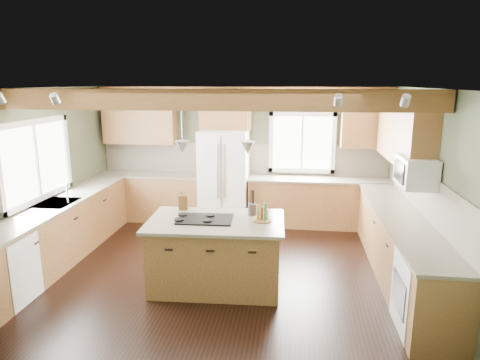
# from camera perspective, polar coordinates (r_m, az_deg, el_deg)

# --- Properties ---
(floor) EXTENTS (5.60, 5.60, 0.00)m
(floor) POSITION_cam_1_polar(r_m,az_deg,el_deg) (6.39, -2.51, -11.89)
(floor) COLOR black
(floor) RESTS_ON ground
(ceiling) EXTENTS (5.60, 5.60, 0.00)m
(ceiling) POSITION_cam_1_polar(r_m,az_deg,el_deg) (5.79, -2.77, 12.11)
(ceiling) COLOR silver
(ceiling) RESTS_ON wall_back
(wall_back) EXTENTS (5.60, 0.00, 5.60)m
(wall_back) POSITION_cam_1_polar(r_m,az_deg,el_deg) (8.38, 0.31, 3.49)
(wall_back) COLOR #3F4833
(wall_back) RESTS_ON ground
(wall_left) EXTENTS (0.00, 5.00, 5.00)m
(wall_left) POSITION_cam_1_polar(r_m,az_deg,el_deg) (7.00, -25.83, 0.25)
(wall_left) COLOR #3F4833
(wall_left) RESTS_ON ground
(wall_right) EXTENTS (0.00, 5.00, 5.00)m
(wall_right) POSITION_cam_1_polar(r_m,az_deg,el_deg) (6.14, 24.07, -1.23)
(wall_right) COLOR #3F4833
(wall_right) RESTS_ON ground
(ceiling_beam) EXTENTS (5.55, 0.26, 0.26)m
(ceiling_beam) POSITION_cam_1_polar(r_m,az_deg,el_deg) (5.34, -3.63, 10.63)
(ceiling_beam) COLOR brown
(ceiling_beam) RESTS_ON ceiling
(soffit_trim) EXTENTS (5.55, 0.20, 0.10)m
(soffit_trim) POSITION_cam_1_polar(r_m,az_deg,el_deg) (8.17, 0.24, 11.98)
(soffit_trim) COLOR brown
(soffit_trim) RESTS_ON ceiling
(backsplash_back) EXTENTS (5.58, 0.03, 0.58)m
(backsplash_back) POSITION_cam_1_polar(r_m,az_deg,el_deg) (8.38, 0.30, 2.86)
(backsplash_back) COLOR brown
(backsplash_back) RESTS_ON wall_back
(backsplash_right) EXTENTS (0.03, 3.70, 0.58)m
(backsplash_right) POSITION_cam_1_polar(r_m,az_deg,el_deg) (6.20, 23.73, -1.92)
(backsplash_right) COLOR brown
(backsplash_right) RESTS_ON wall_right
(base_cab_back_left) EXTENTS (2.02, 0.60, 0.88)m
(base_cab_back_left) POSITION_cam_1_polar(r_m,az_deg,el_deg) (8.68, -11.75, -2.27)
(base_cab_back_left) COLOR brown
(base_cab_back_left) RESTS_ON floor
(counter_back_left) EXTENTS (2.06, 0.64, 0.04)m
(counter_back_left) POSITION_cam_1_polar(r_m,az_deg,el_deg) (8.58, -11.90, 0.70)
(counter_back_left) COLOR #50473B
(counter_back_left) RESTS_ON base_cab_back_left
(base_cab_back_right) EXTENTS (2.62, 0.60, 0.88)m
(base_cab_back_right) POSITION_cam_1_polar(r_m,az_deg,el_deg) (8.23, 10.41, -3.05)
(base_cab_back_right) COLOR brown
(base_cab_back_right) RESTS_ON floor
(counter_back_right) EXTENTS (2.66, 0.64, 0.04)m
(counter_back_right) POSITION_cam_1_polar(r_m,az_deg,el_deg) (8.12, 10.54, 0.07)
(counter_back_right) COLOR #50473B
(counter_back_right) RESTS_ON base_cab_back_right
(base_cab_left) EXTENTS (0.60, 3.70, 0.88)m
(base_cab_left) POSITION_cam_1_polar(r_m,az_deg,el_deg) (7.11, -22.89, -6.50)
(base_cab_left) COLOR brown
(base_cab_left) RESTS_ON floor
(counter_left) EXTENTS (0.64, 3.74, 0.04)m
(counter_left) POSITION_cam_1_polar(r_m,az_deg,el_deg) (6.98, -23.22, -2.93)
(counter_left) COLOR #50473B
(counter_left) RESTS_ON base_cab_left
(base_cab_right) EXTENTS (0.60, 3.70, 0.88)m
(base_cab_right) POSITION_cam_1_polar(r_m,az_deg,el_deg) (6.36, 20.61, -8.59)
(base_cab_right) COLOR brown
(base_cab_right) RESTS_ON floor
(counter_right) EXTENTS (0.64, 3.74, 0.04)m
(counter_right) POSITION_cam_1_polar(r_m,az_deg,el_deg) (6.21, 20.94, -4.63)
(counter_right) COLOR #50473B
(counter_right) RESTS_ON base_cab_right
(upper_cab_back_left) EXTENTS (1.40, 0.35, 0.90)m
(upper_cab_back_left) POSITION_cam_1_polar(r_m,az_deg,el_deg) (8.60, -13.22, 7.76)
(upper_cab_back_left) COLOR brown
(upper_cab_back_left) RESTS_ON wall_back
(upper_cab_over_fridge) EXTENTS (0.96, 0.35, 0.70)m
(upper_cab_over_fridge) POSITION_cam_1_polar(r_m,az_deg,el_deg) (8.15, -1.95, 9.22)
(upper_cab_over_fridge) COLOR brown
(upper_cab_over_fridge) RESTS_ON wall_back
(upper_cab_right) EXTENTS (0.35, 2.20, 0.90)m
(upper_cab_right) POSITION_cam_1_polar(r_m,az_deg,el_deg) (6.84, 21.06, 5.95)
(upper_cab_right) COLOR brown
(upper_cab_right) RESTS_ON wall_right
(upper_cab_back_corner) EXTENTS (0.90, 0.35, 0.90)m
(upper_cab_back_corner) POSITION_cam_1_polar(r_m,az_deg,el_deg) (8.17, 16.53, 7.30)
(upper_cab_back_corner) COLOR brown
(upper_cab_back_corner) RESTS_ON wall_back
(window_left) EXTENTS (0.04, 1.60, 1.05)m
(window_left) POSITION_cam_1_polar(r_m,az_deg,el_deg) (6.99, -25.68, 2.33)
(window_left) COLOR white
(window_left) RESTS_ON wall_left
(window_back) EXTENTS (1.10, 0.04, 1.00)m
(window_back) POSITION_cam_1_polar(r_m,az_deg,el_deg) (8.27, 8.27, 4.97)
(window_back) COLOR white
(window_back) RESTS_ON wall_back
(sink) EXTENTS (0.50, 0.65, 0.03)m
(sink) POSITION_cam_1_polar(r_m,az_deg,el_deg) (6.97, -23.22, -2.89)
(sink) COLOR #262628
(sink) RESTS_ON counter_left
(faucet) EXTENTS (0.02, 0.02, 0.28)m
(faucet) POSITION_cam_1_polar(r_m,az_deg,el_deg) (6.85, -22.03, -1.81)
(faucet) COLOR #B2B2B7
(faucet) RESTS_ON sink
(dishwasher) EXTENTS (0.60, 0.60, 0.84)m
(dishwasher) POSITION_cam_1_polar(r_m,az_deg,el_deg) (6.10, -28.93, -10.45)
(dishwasher) COLOR white
(dishwasher) RESTS_ON floor
(oven) EXTENTS (0.60, 0.72, 0.84)m
(oven) POSITION_cam_1_polar(r_m,az_deg,el_deg) (5.21, 23.73, -13.88)
(oven) COLOR white
(oven) RESTS_ON floor
(microwave) EXTENTS (0.40, 0.70, 0.38)m
(microwave) POSITION_cam_1_polar(r_m,az_deg,el_deg) (5.98, 22.41, 1.03)
(microwave) COLOR white
(microwave) RESTS_ON wall_right
(pendant_left) EXTENTS (0.18, 0.18, 0.16)m
(pendant_left) POSITION_cam_1_polar(r_m,az_deg,el_deg) (5.47, -7.70, 4.38)
(pendant_left) COLOR #B2B2B7
(pendant_left) RESTS_ON ceiling
(pendant_right) EXTENTS (0.18, 0.18, 0.16)m
(pendant_right) POSITION_cam_1_polar(r_m,az_deg,el_deg) (5.35, 1.04, 4.31)
(pendant_right) COLOR #B2B2B7
(pendant_right) RESTS_ON ceiling
(refrigerator) EXTENTS (0.90, 0.74, 1.80)m
(refrigerator) POSITION_cam_1_polar(r_m,az_deg,el_deg) (8.13, -2.11, 0.31)
(refrigerator) COLOR white
(refrigerator) RESTS_ON floor
(island) EXTENTS (1.71, 1.09, 0.88)m
(island) POSITION_cam_1_polar(r_m,az_deg,el_deg) (5.79, -3.18, -9.87)
(island) COLOR brown
(island) RESTS_ON floor
(island_top) EXTENTS (1.82, 1.20, 0.04)m
(island_top) POSITION_cam_1_polar(r_m,az_deg,el_deg) (5.63, -3.24, -5.55)
(island_top) COLOR #50473B
(island_top) RESTS_ON island
(cooktop) EXTENTS (0.74, 0.51, 0.02)m
(cooktop) POSITION_cam_1_polar(r_m,az_deg,el_deg) (5.64, -4.65, -5.22)
(cooktop) COLOR black
(cooktop) RESTS_ON island_top
(knife_block) EXTENTS (0.14, 0.12, 0.21)m
(knife_block) POSITION_cam_1_polar(r_m,az_deg,el_deg) (6.09, -7.59, -2.98)
(knife_block) COLOR brown
(knife_block) RESTS_ON island_top
(utensil_crock) EXTENTS (0.14, 0.14, 0.16)m
(utensil_crock) POSITION_cam_1_polar(r_m,az_deg,el_deg) (5.81, 1.63, -3.91)
(utensil_crock) COLOR #362E2B
(utensil_crock) RESTS_ON island_top
(bottle_tray) EXTENTS (0.28, 0.28, 0.23)m
(bottle_tray) POSITION_cam_1_polar(r_m,az_deg,el_deg) (5.56, 2.93, -4.32)
(bottle_tray) COLOR brown
(bottle_tray) RESTS_ON island_top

